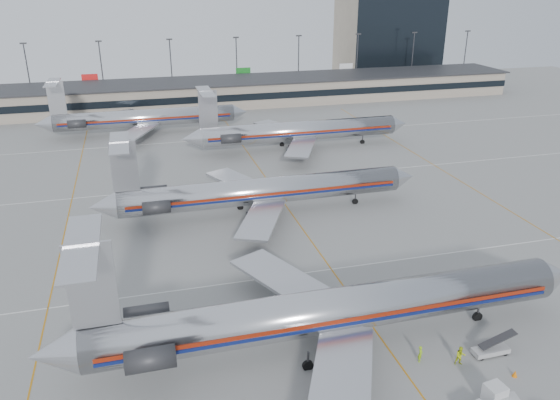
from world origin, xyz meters
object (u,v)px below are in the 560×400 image
object	(u,v)px
uld_container	(494,395)
jet_second_row	(257,191)
belt_loader	(492,349)
jet_foreground	(323,311)

from	to	relation	value
uld_container	jet_second_row	bearing A→B (deg)	95.14
jet_second_row	belt_loader	size ratio (longest dim) A/B	11.77
jet_foreground	jet_second_row	xyz separation A→B (m)	(0.99, 30.05, -0.29)
uld_container	belt_loader	world-z (taller)	belt_loader
uld_container	belt_loader	distance (m)	6.44
uld_container	belt_loader	xyz separation A→B (m)	(3.54, 5.37, -0.38)
jet_foreground	uld_container	world-z (taller)	jet_foreground
jet_foreground	jet_second_row	world-z (taller)	jet_foreground
jet_foreground	uld_container	distance (m)	14.85
uld_container	jet_foreground	bearing A→B (deg)	127.57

